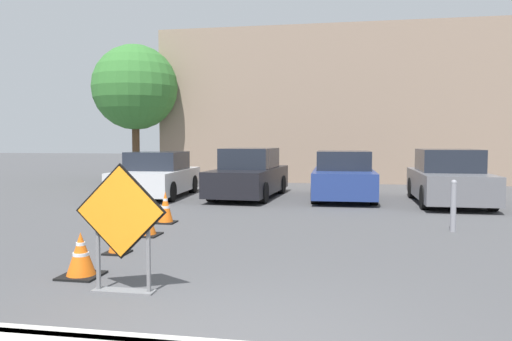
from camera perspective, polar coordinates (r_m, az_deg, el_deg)
name	(u,v)px	position (r m, az deg, el deg)	size (l,w,h in m)	color
ground_plane	(311,205)	(14.09, 6.35, -3.98)	(96.00, 96.00, 0.00)	#4C4C4F
road_closed_sign	(121,222)	(6.18, -15.18, -5.71)	(1.15, 0.20, 1.56)	black
traffic_cone_nearest	(81,255)	(7.17, -19.38, -9.12)	(0.52, 0.52, 0.61)	black
traffic_cone_second	(117,235)	(8.42, -15.59, -7.15)	(0.38, 0.38, 0.61)	black
traffic_cone_third	(146,219)	(9.83, -12.47, -5.39)	(0.52, 0.52, 0.68)	black
traffic_cone_fourth	(165,208)	(11.21, -10.31, -4.20)	(0.44, 0.44, 0.70)	black
parked_car_nearest	(157,176)	(16.45, -11.25, -0.63)	(2.05, 4.12, 1.45)	silver
parked_car_second	(249,175)	(15.93, -0.79, -0.52)	(2.00, 4.51, 1.57)	black
parked_car_third	(343,177)	(15.64, 9.96, -0.75)	(1.94, 4.07, 1.49)	navy
parked_car_fourth	(449,179)	(15.30, 21.15, -0.91)	(1.89, 4.23, 1.56)	slate
bollard_nearest	(453,204)	(10.71, 21.64, -3.62)	(0.12, 0.12, 1.04)	gray
building_facade_backdrop	(352,107)	(23.64, 10.94, 7.09)	(16.87, 5.00, 6.66)	gray
street_tree_behind_lot	(135,88)	(22.32, -13.65, 9.18)	(3.64, 3.64, 5.91)	#513823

